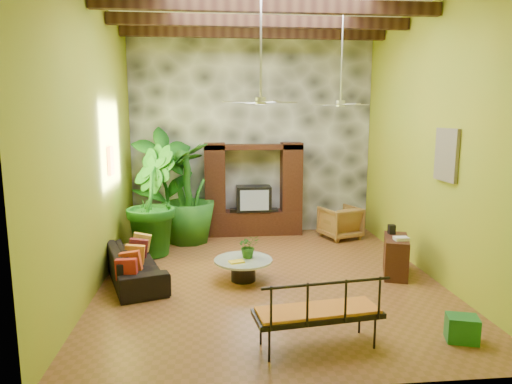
{
  "coord_description": "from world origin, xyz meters",
  "views": [
    {
      "loc": [
        -1.02,
        -8.0,
        2.97
      ],
      "look_at": [
        -0.22,
        0.2,
        1.58
      ],
      "focal_mm": 32.0,
      "sensor_mm": 36.0,
      "label": 1
    }
  ],
  "objects": [
    {
      "name": "ground",
      "position": [
        0.0,
        0.0,
        0.0
      ],
      "size": [
        7.0,
        7.0,
        0.0
      ],
      "primitive_type": "plane",
      "color": "brown",
      "rests_on": "ground"
    },
    {
      "name": "back_wall",
      "position": [
        0.0,
        3.5,
        2.5
      ],
      "size": [
        6.0,
        0.02,
        5.0
      ],
      "primitive_type": "cube",
      "color": "#A8A226",
      "rests_on": "ground"
    },
    {
      "name": "left_wall",
      "position": [
        -3.0,
        0.0,
        2.5
      ],
      "size": [
        0.02,
        7.0,
        5.0
      ],
      "primitive_type": "cube",
      "color": "#A8A226",
      "rests_on": "ground"
    },
    {
      "name": "right_wall",
      "position": [
        3.0,
        0.0,
        2.5
      ],
      "size": [
        0.02,
        7.0,
        5.0
      ],
      "primitive_type": "cube",
      "color": "#A8A226",
      "rests_on": "ground"
    },
    {
      "name": "stone_accent_wall",
      "position": [
        0.0,
        3.44,
        2.5
      ],
      "size": [
        5.98,
        0.1,
        4.98
      ],
      "primitive_type": "cube",
      "color": "#35373C",
      "rests_on": "ground"
    },
    {
      "name": "ceiling_beams",
      "position": [
        0.0,
        0.0,
        4.78
      ],
      "size": [
        5.95,
        5.36,
        0.22
      ],
      "color": "#331D10",
      "rests_on": "ceiling"
    },
    {
      "name": "entertainment_center",
      "position": [
        0.0,
        3.14,
        0.97
      ],
      "size": [
        2.4,
        0.55,
        2.3
      ],
      "color": "black",
      "rests_on": "ground"
    },
    {
      "name": "ceiling_fan_front",
      "position": [
        -0.2,
        -0.4,
        3.4
      ],
      "size": [
        1.28,
        1.28,
        1.86
      ],
      "color": "#BCBCC2",
      "rests_on": "ceiling"
    },
    {
      "name": "ceiling_fan_back",
      "position": [
        1.6,
        1.2,
        3.4
      ],
      "size": [
        1.28,
        1.28,
        1.86
      ],
      "color": "#BCBCC2",
      "rests_on": "ceiling"
    },
    {
      "name": "wall_art_mask",
      "position": [
        -2.96,
        1.0,
        2.1
      ],
      "size": [
        0.06,
        0.32,
        0.55
      ],
      "primitive_type": "cube",
      "color": "gold",
      "rests_on": "left_wall"
    },
    {
      "name": "wall_art_painting",
      "position": [
        2.96,
        -0.6,
        2.3
      ],
      "size": [
        0.06,
        0.7,
        0.9
      ],
      "primitive_type": "cube",
      "color": "teal",
      "rests_on": "right_wall"
    },
    {
      "name": "sofa",
      "position": [
        -2.43,
        0.06,
        0.31
      ],
      "size": [
        1.43,
        2.24,
        0.61
      ],
      "primitive_type": "imported",
      "rotation": [
        0.0,
        0.0,
        1.89
      ],
      "color": "black",
      "rests_on": "ground"
    },
    {
      "name": "wicker_armchair",
      "position": [
        2.07,
        2.57,
        0.39
      ],
      "size": [
        1.07,
        1.09,
        0.78
      ],
      "primitive_type": "imported",
      "rotation": [
        0.0,
        0.0,
        3.48
      ],
      "color": "#985F37",
      "rests_on": "ground"
    },
    {
      "name": "tall_plant_a",
      "position": [
        -2.13,
        2.72,
        1.35
      ],
      "size": [
        1.68,
        1.44,
        2.7
      ],
      "primitive_type": "imported",
      "rotation": [
        0.0,
        0.0,
        0.4
      ],
      "color": "#175817",
      "rests_on": "ground"
    },
    {
      "name": "tall_plant_b",
      "position": [
        -2.34,
        1.73,
        1.18
      ],
      "size": [
        1.31,
        1.5,
        2.35
      ],
      "primitive_type": "imported",
      "rotation": [
        0.0,
        0.0,
        1.8
      ],
      "color": "#195F19",
      "rests_on": "ground"
    },
    {
      "name": "tall_plant_c",
      "position": [
        -1.6,
        2.59,
        1.18
      ],
      "size": [
        1.63,
        1.63,
        2.35
      ],
      "primitive_type": "imported",
      "rotation": [
        0.0,
        0.0,
        4.43
      ],
      "color": "#226119",
      "rests_on": "ground"
    },
    {
      "name": "coffee_table",
      "position": [
        -0.48,
        -0.1,
        0.26
      ],
      "size": [
        1.05,
        1.05,
        0.4
      ],
      "rotation": [
        0.0,
        0.0,
        -0.06
      ],
      "color": "black",
      "rests_on": "ground"
    },
    {
      "name": "centerpiece_plant",
      "position": [
        -0.38,
        -0.0,
        0.61
      ],
      "size": [
        0.46,
        0.42,
        0.42
      ],
      "primitive_type": "imported",
      "rotation": [
        0.0,
        0.0,
        0.27
      ],
      "color": "#265817",
      "rests_on": "coffee_table"
    },
    {
      "name": "yellow_tray",
      "position": [
        -0.61,
        -0.28,
        0.41
      ],
      "size": [
        0.3,
        0.25,
        0.03
      ],
      "primitive_type": "cube",
      "rotation": [
        0.0,
        0.0,
        0.28
      ],
      "color": "#FFF11B",
      "rests_on": "coffee_table"
    },
    {
      "name": "iron_bench",
      "position": [
        0.3,
        -2.66,
        0.53
      ],
      "size": [
        1.7,
        0.8,
        0.57
      ],
      "rotation": [
        0.0,
        0.0,
        0.13
      ],
      "color": "black",
      "rests_on": "ground"
    },
    {
      "name": "side_console",
      "position": [
        2.38,
        -0.09,
        0.37
      ],
      "size": [
        0.69,
        1.0,
        0.73
      ],
      "primitive_type": "cube",
      "rotation": [
        0.0,
        0.0,
        -0.34
      ],
      "color": "#351911",
      "rests_on": "ground"
    },
    {
      "name": "green_bin",
      "position": [
        2.25,
        -2.63,
        0.17
      ],
      "size": [
        0.47,
        0.4,
        0.35
      ],
      "primitive_type": "cube",
      "rotation": [
        0.0,
        0.0,
        -0.3
      ],
      "color": "#227F37",
      "rests_on": "ground"
    }
  ]
}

